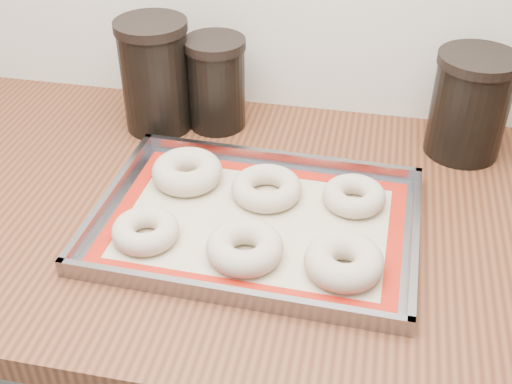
% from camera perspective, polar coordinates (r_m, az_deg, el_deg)
% --- Properties ---
extents(countertop, '(3.06, 0.68, 0.04)m').
position_cam_1_polar(countertop, '(0.97, 3.92, -2.77)').
color(countertop, brown).
rests_on(countertop, cabinet).
extents(baking_tray, '(0.47, 0.34, 0.03)m').
position_cam_1_polar(baking_tray, '(0.93, -0.00, -2.64)').
color(baking_tray, gray).
rests_on(baking_tray, countertop).
extents(baking_mat, '(0.43, 0.30, 0.00)m').
position_cam_1_polar(baking_mat, '(0.93, 0.00, -2.73)').
color(baking_mat, '#C6B793').
rests_on(baking_mat, baking_tray).
extents(bagel_front_left, '(0.10, 0.10, 0.03)m').
position_cam_1_polar(bagel_front_left, '(0.91, -9.79, -3.40)').
color(bagel_front_left, '#C6B29A').
rests_on(bagel_front_left, baking_mat).
extents(bagel_front_mid, '(0.12, 0.12, 0.04)m').
position_cam_1_polar(bagel_front_mid, '(0.86, -1.01, -4.94)').
color(bagel_front_mid, '#C6B29A').
rests_on(bagel_front_mid, baking_mat).
extents(bagel_front_right, '(0.11, 0.11, 0.04)m').
position_cam_1_polar(bagel_front_right, '(0.85, 7.82, -6.13)').
color(bagel_front_right, '#C6B29A').
rests_on(bagel_front_right, baking_mat).
extents(bagel_back_left, '(0.12, 0.12, 0.04)m').
position_cam_1_polar(bagel_back_left, '(1.01, -6.14, 1.82)').
color(bagel_back_left, '#C6B29A').
rests_on(bagel_back_left, baking_mat).
extents(bagel_back_mid, '(0.12, 0.12, 0.03)m').
position_cam_1_polar(bagel_back_mid, '(0.97, 0.94, 0.35)').
color(bagel_back_mid, '#C6B29A').
rests_on(bagel_back_mid, baking_mat).
extents(bagel_back_right, '(0.10, 0.10, 0.03)m').
position_cam_1_polar(bagel_back_right, '(0.97, 8.71, -0.34)').
color(bagel_back_right, '#C6B29A').
rests_on(bagel_back_right, baking_mat).
extents(canister_left, '(0.12, 0.12, 0.20)m').
position_cam_1_polar(canister_left, '(1.14, -8.94, 10.19)').
color(canister_left, black).
rests_on(canister_left, countertop).
extents(canister_mid, '(0.11, 0.11, 0.16)m').
position_cam_1_polar(canister_mid, '(1.14, -3.57, 9.64)').
color(canister_mid, black).
rests_on(canister_mid, countertop).
extents(canister_right, '(0.13, 0.13, 0.18)m').
position_cam_1_polar(canister_right, '(1.11, 18.47, 7.36)').
color(canister_right, black).
rests_on(canister_right, countertop).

